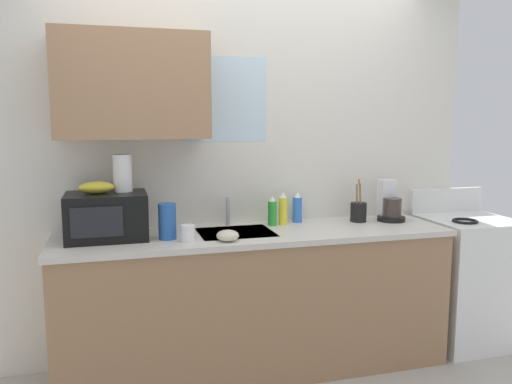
{
  "coord_description": "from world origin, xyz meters",
  "views": [
    {
      "loc": [
        -0.85,
        -3.03,
        1.59
      ],
      "look_at": [
        0.0,
        0.0,
        1.15
      ],
      "focal_mm": 36.09,
      "sensor_mm": 36.0,
      "label": 1
    }
  ],
  "objects_px": {
    "dish_soap_bottle_blue": "(297,208)",
    "cereal_canister": "(167,221)",
    "banana_bunch": "(96,188)",
    "microwave": "(107,216)",
    "dish_soap_bottle_yellow": "(283,209)",
    "coffee_maker": "(389,205)",
    "dish_soap_bottle_green": "(272,212)",
    "utensil_crock": "(358,211)",
    "small_bowl": "(228,236)",
    "stove_range": "(466,279)",
    "paper_towel_roll": "(123,173)",
    "mug_white": "(188,233)"
  },
  "relations": [
    {
      "from": "dish_soap_bottle_blue",
      "to": "cereal_canister",
      "type": "bearing_deg",
      "value": -163.63
    },
    {
      "from": "banana_bunch",
      "to": "dish_soap_bottle_blue",
      "type": "height_order",
      "value": "banana_bunch"
    },
    {
      "from": "cereal_canister",
      "to": "dish_soap_bottle_blue",
      "type": "bearing_deg",
      "value": 16.37
    },
    {
      "from": "microwave",
      "to": "dish_soap_bottle_yellow",
      "type": "distance_m",
      "value": 1.13
    },
    {
      "from": "coffee_maker",
      "to": "dish_soap_bottle_green",
      "type": "height_order",
      "value": "coffee_maker"
    },
    {
      "from": "microwave",
      "to": "dish_soap_bottle_green",
      "type": "xyz_separation_m",
      "value": [
        1.05,
        0.11,
        -0.04
      ]
    },
    {
      "from": "utensil_crock",
      "to": "small_bowl",
      "type": "distance_m",
      "value": 1.04
    },
    {
      "from": "stove_range",
      "to": "coffee_maker",
      "type": "height_order",
      "value": "coffee_maker"
    },
    {
      "from": "stove_range",
      "to": "microwave",
      "type": "height_order",
      "value": "microwave"
    },
    {
      "from": "dish_soap_bottle_yellow",
      "to": "dish_soap_bottle_green",
      "type": "bearing_deg",
      "value": -174.0
    },
    {
      "from": "banana_bunch",
      "to": "dish_soap_bottle_blue",
      "type": "distance_m",
      "value": 1.32
    },
    {
      "from": "stove_range",
      "to": "paper_towel_roll",
      "type": "relative_size",
      "value": 4.91
    },
    {
      "from": "microwave",
      "to": "paper_towel_roll",
      "type": "height_order",
      "value": "paper_towel_roll"
    },
    {
      "from": "dish_soap_bottle_green",
      "to": "small_bowl",
      "type": "distance_m",
      "value": 0.52
    },
    {
      "from": "cereal_canister",
      "to": "mug_white",
      "type": "distance_m",
      "value": 0.15
    },
    {
      "from": "microwave",
      "to": "coffee_maker",
      "type": "bearing_deg",
      "value": 1.82
    },
    {
      "from": "microwave",
      "to": "small_bowl",
      "type": "distance_m",
      "value": 0.72
    },
    {
      "from": "banana_bunch",
      "to": "coffee_maker",
      "type": "height_order",
      "value": "banana_bunch"
    },
    {
      "from": "stove_range",
      "to": "dish_soap_bottle_yellow",
      "type": "distance_m",
      "value": 1.46
    },
    {
      "from": "dish_soap_bottle_green",
      "to": "dish_soap_bottle_blue",
      "type": "relative_size",
      "value": 0.96
    },
    {
      "from": "paper_towel_roll",
      "to": "dish_soap_bottle_yellow",
      "type": "bearing_deg",
      "value": 3.55
    },
    {
      "from": "banana_bunch",
      "to": "small_bowl",
      "type": "distance_m",
      "value": 0.81
    },
    {
      "from": "stove_range",
      "to": "small_bowl",
      "type": "height_order",
      "value": "stove_range"
    },
    {
      "from": "stove_range",
      "to": "small_bowl",
      "type": "relative_size",
      "value": 8.31
    },
    {
      "from": "banana_bunch",
      "to": "mug_white",
      "type": "height_order",
      "value": "banana_bunch"
    },
    {
      "from": "stove_range",
      "to": "mug_white",
      "type": "distance_m",
      "value": 2.08
    },
    {
      "from": "coffee_maker",
      "to": "small_bowl",
      "type": "height_order",
      "value": "coffee_maker"
    },
    {
      "from": "dish_soap_bottle_green",
      "to": "small_bowl",
      "type": "xyz_separation_m",
      "value": [
        -0.38,
        -0.36,
        -0.06
      ]
    },
    {
      "from": "dish_soap_bottle_green",
      "to": "cereal_canister",
      "type": "bearing_deg",
      "value": -163.8
    },
    {
      "from": "dish_soap_bottle_green",
      "to": "cereal_canister",
      "type": "distance_m",
      "value": 0.74
    },
    {
      "from": "small_bowl",
      "to": "dish_soap_bottle_blue",
      "type": "bearing_deg",
      "value": 35.75
    },
    {
      "from": "dish_soap_bottle_green",
      "to": "utensil_crock",
      "type": "bearing_deg",
      "value": -3.37
    },
    {
      "from": "microwave",
      "to": "coffee_maker",
      "type": "height_order",
      "value": "coffee_maker"
    },
    {
      "from": "utensil_crock",
      "to": "microwave",
      "type": "bearing_deg",
      "value": -177.53
    },
    {
      "from": "paper_towel_roll",
      "to": "dish_soap_bottle_yellow",
      "type": "relative_size",
      "value": 1.01
    },
    {
      "from": "utensil_crock",
      "to": "cereal_canister",
      "type": "bearing_deg",
      "value": -172.65
    },
    {
      "from": "dish_soap_bottle_blue",
      "to": "small_bowl",
      "type": "distance_m",
      "value": 0.71
    },
    {
      "from": "stove_range",
      "to": "dish_soap_bottle_green",
      "type": "distance_m",
      "value": 1.52
    },
    {
      "from": "stove_range",
      "to": "paper_towel_roll",
      "type": "distance_m",
      "value": 2.51
    },
    {
      "from": "microwave",
      "to": "mug_white",
      "type": "relative_size",
      "value": 4.84
    },
    {
      "from": "dish_soap_bottle_green",
      "to": "dish_soap_bottle_yellow",
      "type": "distance_m",
      "value": 0.08
    },
    {
      "from": "dish_soap_bottle_green",
      "to": "mug_white",
      "type": "bearing_deg",
      "value": -153.78
    },
    {
      "from": "microwave",
      "to": "utensil_crock",
      "type": "distance_m",
      "value": 1.66
    },
    {
      "from": "microwave",
      "to": "dish_soap_bottle_blue",
      "type": "bearing_deg",
      "value": 7.65
    },
    {
      "from": "dish_soap_bottle_yellow",
      "to": "small_bowl",
      "type": "height_order",
      "value": "dish_soap_bottle_yellow"
    },
    {
      "from": "stove_range",
      "to": "microwave",
      "type": "distance_m",
      "value": 2.53
    },
    {
      "from": "mug_white",
      "to": "small_bowl",
      "type": "bearing_deg",
      "value": -15.26
    },
    {
      "from": "coffee_maker",
      "to": "dish_soap_bottle_yellow",
      "type": "height_order",
      "value": "coffee_maker"
    },
    {
      "from": "coffee_maker",
      "to": "cereal_canister",
      "type": "relative_size",
      "value": 1.33
    },
    {
      "from": "stove_range",
      "to": "dish_soap_bottle_green",
      "type": "bearing_deg",
      "value": 173.88
    }
  ]
}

